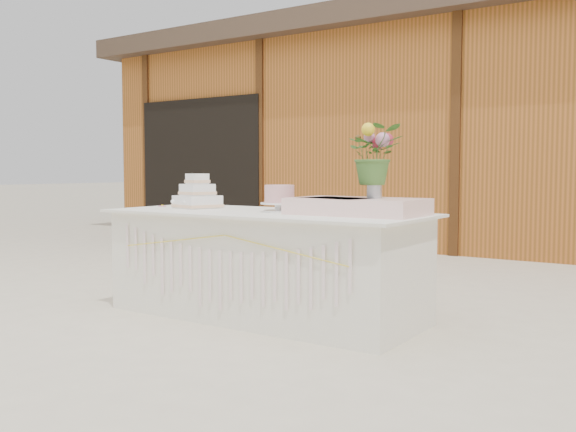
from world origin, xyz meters
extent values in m
plane|color=beige|center=(0.00, 0.00, 0.00)|extent=(80.00, 80.00, 0.00)
cube|color=#A45722|center=(0.00, 6.00, 1.50)|extent=(12.00, 4.00, 3.00)
cube|color=#3D2E22|center=(0.00, 6.00, 3.15)|extent=(12.60, 4.60, 0.30)
cube|color=black|center=(-4.20, 3.98, 1.10)|extent=(2.40, 0.08, 2.20)
cube|color=silver|center=(0.00, 0.00, 0.38)|extent=(2.28, 0.88, 0.75)
cube|color=silver|center=(0.00, 0.00, 0.76)|extent=(2.40, 1.00, 0.02)
cube|color=white|center=(-0.69, 0.04, 0.82)|extent=(0.36, 0.36, 0.10)
cube|color=beige|center=(-0.69, 0.04, 0.79)|extent=(0.37, 0.37, 0.02)
cube|color=white|center=(-0.69, 0.04, 0.92)|extent=(0.26, 0.26, 0.09)
cube|color=beige|center=(-0.69, 0.04, 0.89)|extent=(0.27, 0.27, 0.02)
cube|color=white|center=(-0.69, 0.04, 1.00)|extent=(0.17, 0.17, 0.08)
cube|color=beige|center=(-0.69, 0.04, 0.98)|extent=(0.18, 0.18, 0.02)
cylinder|color=white|center=(0.13, 0.01, 0.78)|extent=(0.23, 0.23, 0.01)
cylinder|color=white|center=(0.13, 0.01, 0.81)|extent=(0.07, 0.07, 0.04)
cylinder|color=white|center=(0.13, 0.01, 0.83)|extent=(0.27, 0.27, 0.01)
cylinder|color=#DB9E9E|center=(0.13, 0.01, 0.90)|extent=(0.21, 0.21, 0.13)
cube|color=#FED0CC|center=(0.71, 0.09, 0.83)|extent=(0.89, 0.52, 0.11)
cylinder|color=silver|center=(0.81, 0.14, 0.95)|extent=(0.10, 0.10, 0.14)
imported|color=#3F692A|center=(0.81, 0.14, 1.22)|extent=(0.48, 0.47, 0.40)
camera|label=1|loc=(2.74, -3.75, 1.07)|focal=40.00mm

